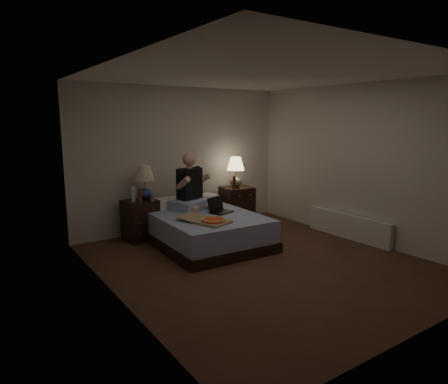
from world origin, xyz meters
TOP-DOWN VIEW (x-y plane):
  - floor at (0.00, 0.00)m, footprint 4.00×4.50m
  - ceiling at (0.00, 0.00)m, footprint 4.00×4.50m
  - wall_back at (0.00, 2.25)m, footprint 4.00×0.00m
  - wall_front at (0.00, -2.25)m, footprint 4.00×0.00m
  - wall_left at (-2.00, 0.00)m, footprint 0.00×4.50m
  - wall_right at (2.00, 0.00)m, footprint 0.00×4.50m
  - bed at (-0.19, 1.15)m, footprint 1.52×1.98m
  - nightstand_left at (-0.93, 1.94)m, footprint 0.55×0.50m
  - nightstand_right at (0.95, 1.88)m, footprint 0.59×0.54m
  - lamp_left at (-0.83, 1.96)m, footprint 0.39×0.39m
  - lamp_right at (0.94, 1.91)m, footprint 0.34×0.34m
  - water_bottle at (-1.06, 1.89)m, footprint 0.07×0.07m
  - soda_can at (-0.79, 1.78)m, footprint 0.07×0.07m
  - beer_bottle_left at (-1.00, 1.78)m, footprint 0.06×0.06m
  - beer_bottle_right at (0.80, 1.75)m, footprint 0.06×0.06m
  - person at (-0.18, 1.58)m, footprint 0.78×0.69m
  - laptop at (0.07, 1.08)m, footprint 0.41×0.37m
  - pizza_box at (-0.40, 0.59)m, footprint 0.63×0.85m
  - radiator at (1.93, 0.09)m, footprint 0.10×1.60m

SIDE VIEW (x-z plane):
  - floor at x=0.00m, z-range 0.00..0.00m
  - radiator at x=1.93m, z-range 0.00..0.40m
  - bed at x=-0.19m, z-range 0.00..0.48m
  - nightstand_left at x=-0.93m, z-range 0.00..0.65m
  - nightstand_right at x=0.95m, z-range 0.00..0.70m
  - pizza_box at x=-0.40m, z-range 0.48..0.56m
  - laptop at x=0.07m, z-range 0.48..0.72m
  - soda_can at x=-0.79m, z-range 0.65..0.75m
  - beer_bottle_left at x=-1.00m, z-range 0.65..0.88m
  - water_bottle at x=-1.06m, z-range 0.65..0.90m
  - beer_bottle_right at x=0.80m, z-range 0.70..0.93m
  - lamp_left at x=-0.83m, z-range 0.65..1.21m
  - person at x=-0.18m, z-range 0.48..1.41m
  - lamp_right at x=0.94m, z-range 0.70..1.26m
  - wall_back at x=0.00m, z-range 0.00..2.50m
  - wall_front at x=0.00m, z-range 0.00..2.50m
  - wall_left at x=-2.00m, z-range 0.00..2.50m
  - wall_right at x=2.00m, z-range 0.00..2.50m
  - ceiling at x=0.00m, z-range 2.50..2.50m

